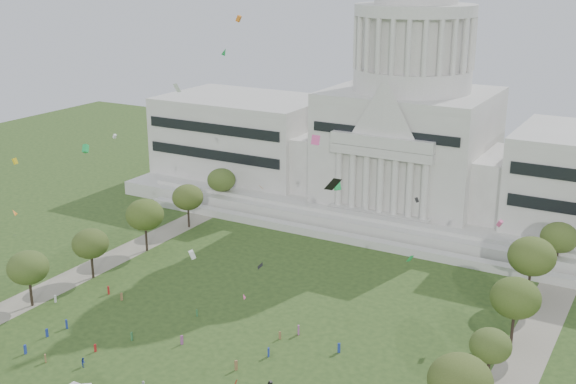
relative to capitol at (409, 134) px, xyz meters
name	(u,v)px	position (x,y,z in m)	size (l,w,h in m)	color
capitol	(409,134)	(0.00, 0.00, 0.00)	(160.00, 64.50, 91.30)	beige
path_left	(68,280)	(-48.00, -83.59, -22.28)	(8.00, 160.00, 0.04)	gray
row_tree_l_2	(28,268)	(-45.04, -96.29, -13.79)	(8.42, 8.42, 11.97)	black
row_tree_r_2	(460,381)	(44.17, -96.15, -12.64)	(9.55, 9.55, 13.58)	black
row_tree_l_3	(90,244)	(-44.09, -79.67, -14.09)	(8.12, 8.12, 11.55)	black
row_tree_r_3	(491,346)	(44.40, -79.10, -15.21)	(7.01, 7.01, 9.98)	black
row_tree_l_4	(145,215)	(-44.08, -61.17, -12.90)	(9.29, 9.29, 13.21)	black
row_tree_r_4	(516,298)	(44.76, -63.55, -13.01)	(9.19, 9.19, 13.06)	black
row_tree_l_5	(188,197)	(-45.22, -42.58, -13.88)	(8.33, 8.33, 11.85)	black
row_tree_r_5	(532,256)	(43.49, -43.40, -12.37)	(9.82, 9.82, 13.96)	black
row_tree_l_6	(221,180)	(-46.87, -24.45, -14.02)	(8.19, 8.19, 11.64)	black
row_tree_r_6	(559,238)	(45.96, -25.46, -13.79)	(8.42, 8.42, 11.97)	black
person_8	(83,362)	(-18.59, -108.55, -21.43)	(0.84, 0.52, 1.74)	navy
distant_crowd	(144,345)	(-13.14, -98.84, -21.42)	(60.78, 41.12, 1.95)	#994C8C
kite_swarm	(147,231)	(-0.27, -110.77, 7.21)	(90.50, 108.67, 63.70)	black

